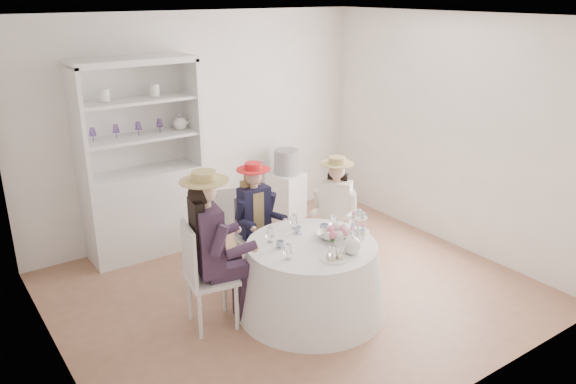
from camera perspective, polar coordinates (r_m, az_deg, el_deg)
ground at (r=5.87m, az=0.57°, el=-9.95°), size 4.50×4.50×0.00m
ceiling at (r=5.10m, az=0.68°, el=17.39°), size 4.50×4.50×0.00m
wall_back at (r=7.00m, az=-9.02°, el=6.67°), size 4.50×0.00×4.50m
wall_front at (r=3.98m, az=17.66°, el=-4.39°), size 4.50×0.00×4.50m
wall_left at (r=4.49m, az=-23.48°, el=-2.38°), size 0.00×4.50×4.50m
wall_right at (r=6.84m, az=16.21°, el=5.82°), size 0.00×4.50×4.50m
tea_table at (r=5.39m, az=2.38°, el=-8.68°), size 1.42×1.42×0.70m
hutch at (r=6.62m, az=-14.48°, el=0.54°), size 1.51×0.97×2.25m
side_table at (r=7.53m, az=-0.19°, el=-0.38°), size 0.50×0.50×0.63m
hatbox at (r=7.38m, az=-0.19°, el=3.09°), size 0.36×0.36×0.32m
guest_left at (r=4.99m, az=-7.91°, el=-5.00°), size 0.59×0.56×1.49m
guest_mid at (r=5.92m, az=-3.36°, el=-2.11°), size 0.45×0.47×1.25m
guest_right at (r=6.06m, az=4.82°, el=-1.53°), size 0.55×0.52×1.27m
spare_chair at (r=6.35m, az=-6.10°, el=-2.85°), size 0.45×0.45×0.89m
teacup_a at (r=5.13m, az=-0.78°, el=-5.39°), size 0.10×0.10×0.06m
teacup_b at (r=5.42m, az=1.00°, el=-3.93°), size 0.08×0.08×0.06m
teacup_c at (r=5.46m, az=3.71°, el=-3.72°), size 0.11×0.11×0.07m
flower_bowl at (r=5.33m, az=4.17°, el=-4.46°), size 0.30×0.30×0.06m
flower_arrangement at (r=5.25m, az=4.90°, el=-4.03°), size 0.21×0.20×0.08m
table_teapot at (r=5.04m, az=6.50°, el=-5.42°), size 0.23×0.17×0.17m
sandwich_plate at (r=4.95m, az=4.74°, el=-6.62°), size 0.26×0.26×0.06m
cupcake_stand at (r=5.47m, az=7.13°, el=-3.31°), size 0.23×0.23×0.22m
stemware_set at (r=5.19m, az=2.44°, el=-4.52°), size 0.81×0.85×0.15m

